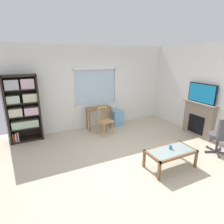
{
  "coord_description": "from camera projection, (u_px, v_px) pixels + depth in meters",
  "views": [
    {
      "loc": [
        -2.14,
        -3.44,
        2.43
      ],
      "look_at": [
        0.0,
        0.99,
        0.93
      ],
      "focal_mm": 29.39,
      "sensor_mm": 36.0,
      "label": 1
    }
  ],
  "objects": [
    {
      "name": "sippy_cup",
      "position": [
        171.0,
        147.0,
        4.12
      ],
      "size": [
        0.07,
        0.07,
        0.09
      ],
      "primitive_type": "cylinder",
      "color": "#337FD6",
      "rests_on": "coffee_table"
    },
    {
      "name": "office_chair",
      "position": [
        221.0,
        134.0,
        4.59
      ],
      "size": [
        0.58,
        0.62,
        1.0
      ],
      "color": "#4C4C51",
      "rests_on": "ground"
    },
    {
      "name": "bookshelf",
      "position": [
        23.0,
        107.0,
        5.26
      ],
      "size": [
        0.9,
        0.38,
        1.95
      ],
      "color": "black",
      "rests_on": "ground"
    },
    {
      "name": "tv",
      "position": [
        202.0,
        93.0,
        5.48
      ],
      "size": [
        0.06,
        0.93,
        0.58
      ],
      "color": "black",
      "rests_on": "fireplace"
    },
    {
      "name": "wooden_chair",
      "position": [
        105.0,
        120.0,
        5.85
      ],
      "size": [
        0.5,
        0.48,
        0.9
      ],
      "color": "tan",
      "rests_on": "ground"
    },
    {
      "name": "plastic_drawer_unit",
      "position": [
        117.0,
        118.0,
        6.69
      ],
      "size": [
        0.35,
        0.4,
        0.55
      ],
      "primitive_type": "cube",
      "color": "#72ADDB",
      "rests_on": "ground"
    },
    {
      "name": "fireplace",
      "position": [
        198.0,
        119.0,
        5.73
      ],
      "size": [
        0.26,
        1.11,
        1.08
      ],
      "color": "gray",
      "rests_on": "ground"
    },
    {
      "name": "wall_right",
      "position": [
        214.0,
        93.0,
        5.33
      ],
      "size": [
        0.12,
        5.18,
        2.78
      ],
      "primitive_type": "cube",
      "color": "white",
      "rests_on": "ground"
    },
    {
      "name": "ground",
      "position": [
        129.0,
        158.0,
        4.57
      ],
      "size": [
        6.5,
        5.98,
        0.02
      ],
      "primitive_type": "cube",
      "color": "beige"
    },
    {
      "name": "wall_back_with_window",
      "position": [
        93.0,
        88.0,
        6.3
      ],
      "size": [
        5.5,
        0.15,
        2.78
      ],
      "color": "white",
      "rests_on": "ground"
    },
    {
      "name": "desk_under_window",
      "position": [
        99.0,
        112.0,
        6.25
      ],
      "size": [
        0.86,
        0.41,
        0.76
      ],
      "color": "brown",
      "rests_on": "ground"
    },
    {
      "name": "coffee_table",
      "position": [
        171.0,
        153.0,
        4.09
      ],
      "size": [
        1.09,
        0.57,
        0.43
      ],
      "color": "#8C9E99",
      "rests_on": "ground"
    }
  ]
}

